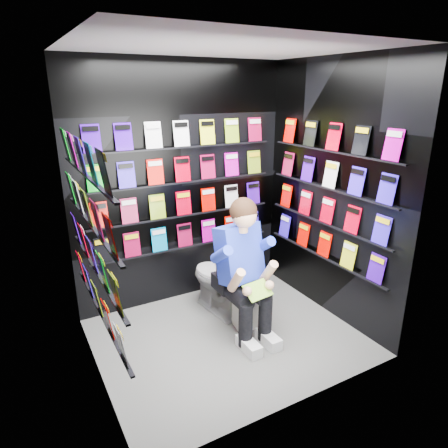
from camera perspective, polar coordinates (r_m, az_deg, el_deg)
floor at (r=4.04m, az=0.48°, el=-15.88°), size 2.40×2.40×0.00m
ceiling at (r=3.34m, az=0.61°, el=24.00°), size 2.40×2.40×0.00m
wall_back at (r=4.34m, az=-6.02°, el=5.39°), size 2.40×0.04×2.60m
wall_front at (r=2.69m, az=11.10°, el=-3.30°), size 2.40×0.04×2.60m
wall_left at (r=3.09m, az=-19.23°, el=-1.14°), size 0.04×2.00×2.60m
wall_right at (r=4.17m, az=15.07°, el=4.31°), size 0.04×2.00×2.60m
comics_back at (r=4.31m, az=-5.87°, el=5.37°), size 2.10×0.06×1.37m
comics_left at (r=3.09m, az=-18.70°, el=-0.96°), size 0.06×1.70×1.37m
comics_right at (r=4.15m, az=14.77°, el=4.33°), size 0.06×1.70×1.37m
toilet at (r=4.29m, az=-0.67°, el=-7.91°), size 0.52×0.80×0.73m
longbox at (r=4.21m, az=2.51°, el=-12.05°), size 0.26×0.41×0.28m
longbox_lid at (r=4.13m, az=2.54°, el=-10.18°), size 0.28×0.43×0.03m
reader at (r=3.81m, az=2.03°, el=-4.33°), size 0.67×0.90×1.52m
held_comic at (r=3.64m, az=4.86°, el=-9.41°), size 0.28×0.19×0.11m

